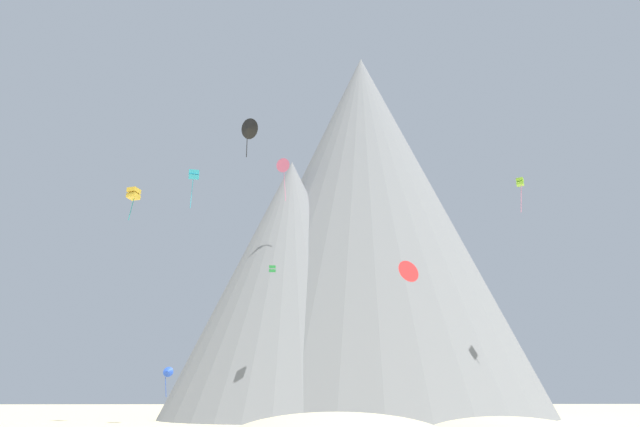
{
  "coord_description": "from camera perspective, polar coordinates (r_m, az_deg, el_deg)",
  "views": [
    {
      "loc": [
        -0.91,
        -25.16,
        3.25
      ],
      "look_at": [
        2.31,
        46.87,
        24.55
      ],
      "focal_mm": 34.48,
      "sensor_mm": 36.0,
      "label": 1
    }
  ],
  "objects": [
    {
      "name": "kite_red_mid",
      "position": [
        65.91,
        8.15,
        -5.38
      ],
      "size": [
        2.68,
        1.94,
        2.48
      ],
      "rotation": [
        0.0,
        0.0,
        3.57
      ],
      "color": "red"
    },
    {
      "name": "kite_gold_high",
      "position": [
        86.5,
        -16.92,
        1.76
      ],
      "size": [
        1.79,
        1.82,
        4.54
      ],
      "rotation": [
        0.0,
        0.0,
        5.89
      ],
      "color": "gold"
    },
    {
      "name": "kite_black_high",
      "position": [
        65.02,
        -6.64,
        7.82
      ],
      "size": [
        2.26,
        1.93,
        4.28
      ],
      "rotation": [
        0.0,
        0.0,
        5.67
      ],
      "color": "black"
    },
    {
      "name": "kite_cyan_high",
      "position": [
        78.87,
        -11.63,
        3.54
      ],
      "size": [
        1.5,
        1.59,
        5.21
      ],
      "rotation": [
        0.0,
        0.0,
        3.35
      ],
      "color": "#33BCDB"
    },
    {
      "name": "kite_lime_high",
      "position": [
        81.1,
        18.08,
        2.74
      ],
      "size": [
        1.15,
        1.15,
        4.46
      ],
      "rotation": [
        0.0,
        0.0,
        4.22
      ],
      "color": "#8CD133"
    },
    {
      "name": "kite_blue_low",
      "position": [
        84.72,
        -13.94,
        -14.09
      ],
      "size": [
        1.43,
        0.82,
        3.87
      ],
      "rotation": [
        0.0,
        0.0,
        6.17
      ],
      "color": "blue"
    },
    {
      "name": "rock_massif",
      "position": [
        99.0,
        2.79,
        -1.94
      ],
      "size": [
        71.05,
        69.72,
        60.89
      ],
      "color": "slate",
      "rests_on": "ground_plane"
    },
    {
      "name": "kite_rainbow_high",
      "position": [
        87.52,
        -3.43,
        4.42
      ],
      "size": [
        2.07,
        1.3,
        6.33
      ],
      "rotation": [
        0.0,
        0.0,
        2.73
      ],
      "color": "#E5668C"
    },
    {
      "name": "kite_green_mid",
      "position": [
        74.4,
        -4.44,
        -5.14
      ],
      "size": [
        0.78,
        0.84,
        0.96
      ],
      "rotation": [
        0.0,
        0.0,
        0.0
      ],
      "color": "green"
    }
  ]
}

